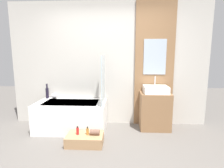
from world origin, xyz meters
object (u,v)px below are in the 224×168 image
Objects in this scene: wooden_step_bench at (85,139)px; vase_tall_dark at (47,92)px; vase_round_light at (54,96)px; bottle_soap_primary at (78,131)px; bathtub at (72,116)px; bottle_soap_secondary at (88,131)px; sink at (156,89)px.

vase_tall_dark reaches higher than wooden_step_bench.
vase_round_light is 0.87× the size of bottle_soap_primary.
bathtub is 9.52× the size of bottle_soap_primary.
wooden_step_bench is 1.93× the size of vase_tall_dark.
bathtub is 0.62m from vase_round_light.
bottle_soap_primary reaches higher than bottle_soap_secondary.
wooden_step_bench is 1.66m from sink.
vase_tall_dark reaches higher than bathtub.
vase_tall_dark is 2.55× the size of vase_round_light.
vase_round_light reaches higher than bottle_soap_primary.
sink reaches higher than vase_tall_dark.
vase_tall_dark is 1.44m from bottle_soap_secondary.
vase_round_light is 1.17m from bottle_soap_primary.
bottle_soap_secondary is at bearing -149.92° from sink.
wooden_step_bench is at bearing -41.52° from vase_tall_dark.
bathtub is 2.23× the size of wooden_step_bench.
sink reaches higher than wooden_step_bench.
bathtub is at bearing 126.59° from bottle_soap_secondary.
sink is at bearing 27.03° from bottle_soap_primary.
sink is at bearing 4.58° from bathtub.
bottle_soap_secondary is at bearing -53.41° from bathtub.
bathtub is 1.77m from sink.
vase_tall_dark reaches higher than bottle_soap_secondary.
wooden_step_bench is 1.31m from vase_round_light.
sink is at bearing 29.19° from wooden_step_bench.
bottle_soap_primary is (0.27, -0.59, -0.05)m from bathtub.
bathtub is 0.65m from bottle_soap_primary.
vase_tall_dark reaches higher than bottle_soap_primary.
bathtub is at bearing -25.82° from vase_tall_dark.
wooden_step_bench is at bearing -0.00° from bottle_soap_primary.
vase_round_light is (-0.44, 0.26, 0.35)m from bathtub.
sink reaches higher than bottle_soap_secondary.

